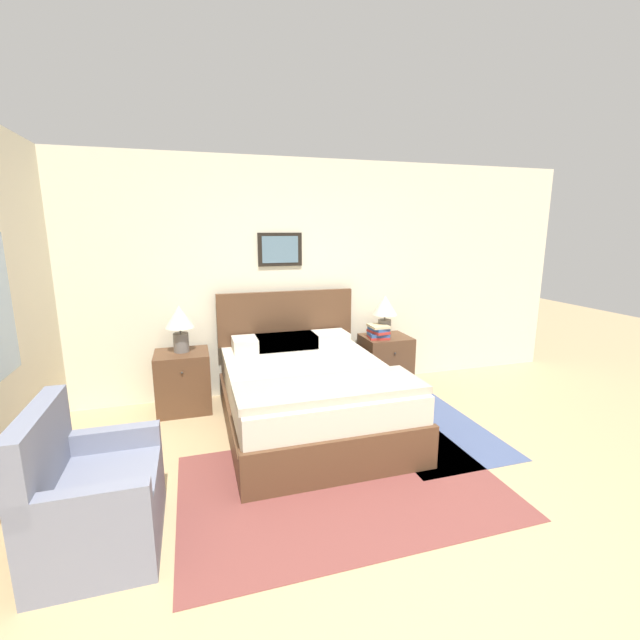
% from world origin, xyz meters
% --- Properties ---
extents(ground_plane, '(16.00, 16.00, 0.00)m').
position_xyz_m(ground_plane, '(0.00, 0.00, 0.00)').
color(ground_plane, tan).
extents(wall_back, '(7.06, 0.09, 2.60)m').
position_xyz_m(wall_back, '(-0.00, 2.89, 1.30)').
color(wall_back, beige).
rests_on(wall_back, ground_plane).
extents(area_rug_main, '(2.32, 1.52, 0.01)m').
position_xyz_m(area_rug_main, '(-0.08, 0.82, 0.00)').
color(area_rug_main, brown).
rests_on(area_rug_main, ground_plane).
extents(area_rug_bedside, '(1.00, 1.60, 0.01)m').
position_xyz_m(area_rug_bedside, '(1.02, 1.49, 0.00)').
color(area_rug_bedside, '#47567F').
rests_on(area_rug_bedside, ground_plane).
extents(bed, '(1.52, 1.98, 1.17)m').
position_xyz_m(bed, '(-0.05, 1.85, 0.33)').
color(bed, brown).
rests_on(bed, ground_plane).
extents(armchair, '(0.65, 0.80, 0.89)m').
position_xyz_m(armchair, '(-1.68, 0.67, 0.30)').
color(armchair, gray).
rests_on(armchair, ground_plane).
extents(nightstand_near_window, '(0.53, 0.49, 0.62)m').
position_xyz_m(nightstand_near_window, '(-1.19, 2.57, 0.31)').
color(nightstand_near_window, brown).
rests_on(nightstand_near_window, ground_plane).
extents(nightstand_by_door, '(0.53, 0.49, 0.62)m').
position_xyz_m(nightstand_by_door, '(1.09, 2.57, 0.31)').
color(nightstand_by_door, brown).
rests_on(nightstand_by_door, ground_plane).
extents(table_lamp_near_window, '(0.29, 0.29, 0.48)m').
position_xyz_m(table_lamp_near_window, '(-1.19, 2.60, 0.93)').
color(table_lamp_near_window, slate).
rests_on(table_lamp_near_window, nightstand_near_window).
extents(table_lamp_by_door, '(0.29, 0.29, 0.48)m').
position_xyz_m(table_lamp_by_door, '(1.08, 2.60, 0.93)').
color(table_lamp_by_door, slate).
rests_on(table_lamp_by_door, nightstand_by_door).
extents(book_thick_bottom, '(0.25, 0.26, 0.03)m').
position_xyz_m(book_thick_bottom, '(0.97, 2.53, 0.63)').
color(book_thick_bottom, '#B7332D').
rests_on(book_thick_bottom, nightstand_by_door).
extents(book_hardcover_middle, '(0.24, 0.23, 0.04)m').
position_xyz_m(book_hardcover_middle, '(0.97, 2.53, 0.66)').
color(book_hardcover_middle, '#335693').
rests_on(book_hardcover_middle, book_thick_bottom).
extents(book_novel_upper, '(0.20, 0.28, 0.03)m').
position_xyz_m(book_novel_upper, '(0.97, 2.53, 0.70)').
color(book_novel_upper, '#B7332D').
rests_on(book_novel_upper, book_hardcover_middle).
extents(book_slim_near_top, '(0.19, 0.25, 0.04)m').
position_xyz_m(book_slim_near_top, '(0.97, 2.53, 0.73)').
color(book_slim_near_top, '#335693').
rests_on(book_slim_near_top, book_novel_upper).
extents(book_paperback_top, '(0.20, 0.24, 0.03)m').
position_xyz_m(book_paperback_top, '(0.97, 2.53, 0.76)').
color(book_paperback_top, beige).
rests_on(book_paperback_top, book_slim_near_top).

